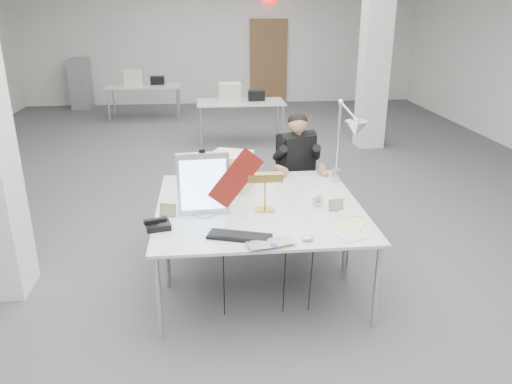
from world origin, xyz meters
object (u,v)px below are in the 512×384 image
(bankers_lamp, at_px, (265,191))
(desk_phone, at_px, (158,225))
(laptop, at_px, (274,247))
(desk_main, at_px, (264,227))
(office_chair, at_px, (295,183))
(monitor, at_px, (203,184))
(architect_lamp, at_px, (346,139))
(seated_person, at_px, (297,152))
(beige_monitor, at_px, (231,171))

(bankers_lamp, distance_m, desk_phone, 0.95)
(laptop, height_order, desk_phone, desk_phone)
(desk_phone, bearing_deg, desk_main, -14.45)
(bankers_lamp, bearing_deg, laptop, -90.47)
(desk_main, bearing_deg, desk_phone, 178.09)
(laptop, distance_m, bankers_lamp, 0.75)
(office_chair, relative_size, monitor, 1.95)
(laptop, height_order, architect_lamp, architect_lamp)
(laptop, relative_size, architect_lamp, 0.36)
(office_chair, height_order, bankers_lamp, bankers_lamp)
(laptop, xyz_separation_m, desk_phone, (-0.87, 0.45, 0.01))
(desk_main, xyz_separation_m, seated_person, (0.55, 1.58, 0.16))
(bankers_lamp, height_order, beige_monitor, bankers_lamp)
(desk_main, height_order, office_chair, office_chair)
(laptop, bearing_deg, bankers_lamp, 74.33)
(office_chair, height_order, seated_person, seated_person)
(desk_main, xyz_separation_m, beige_monitor, (-0.22, 0.90, 0.19))
(monitor, bearing_deg, desk_phone, -149.60)
(seated_person, height_order, beige_monitor, seated_person)
(desk_main, bearing_deg, architect_lamp, 41.85)
(bankers_lamp, relative_size, beige_monitor, 0.98)
(office_chair, distance_m, laptop, 2.13)
(beige_monitor, bearing_deg, office_chair, 64.78)
(bankers_lamp, bearing_deg, beige_monitor, 114.75)
(beige_monitor, bearing_deg, monitor, -91.40)
(office_chair, distance_m, seated_person, 0.38)
(office_chair, bearing_deg, architect_lamp, -91.49)
(monitor, xyz_separation_m, bankers_lamp, (0.52, 0.03, -0.09))
(desk_main, bearing_deg, beige_monitor, 103.54)
(office_chair, bearing_deg, laptop, -125.25)
(seated_person, height_order, architect_lamp, architect_lamp)
(laptop, bearing_deg, monitor, 111.48)
(seated_person, relative_size, laptop, 2.51)
(seated_person, distance_m, laptop, 2.07)
(beige_monitor, bearing_deg, laptop, -58.36)
(monitor, relative_size, architect_lamp, 0.55)
(desk_main, xyz_separation_m, monitor, (-0.48, 0.28, 0.28))
(architect_lamp, bearing_deg, laptop, -131.92)
(seated_person, xyz_separation_m, bankers_lamp, (-0.50, -1.26, 0.04))
(beige_monitor, xyz_separation_m, architect_lamp, (1.07, -0.14, 0.32))
(laptop, relative_size, desk_phone, 1.89)
(laptop, xyz_separation_m, bankers_lamp, (0.02, 0.73, 0.17))
(bankers_lamp, relative_size, architect_lamp, 0.36)
(monitor, distance_m, bankers_lamp, 0.53)
(office_chair, relative_size, seated_person, 1.17)
(desk_main, xyz_separation_m, desk_phone, (-0.85, 0.03, 0.04))
(office_chair, distance_m, beige_monitor, 1.12)
(monitor, relative_size, laptop, 1.51)
(monitor, height_order, desk_phone, monitor)
(office_chair, height_order, beige_monitor, beige_monitor)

